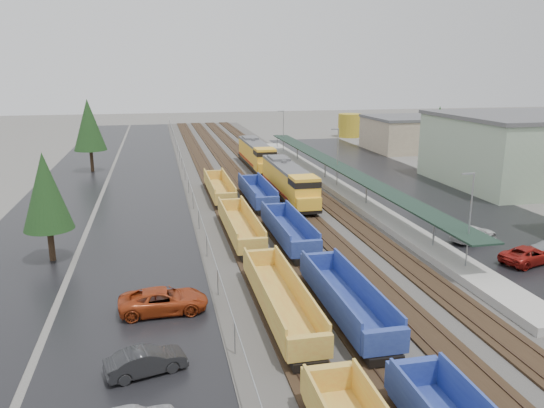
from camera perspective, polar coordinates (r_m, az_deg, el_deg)
The scene contains 20 objects.
ballast_strip at distance 76.76m, azimuth -2.22°, elevation 2.86°, with size 20.00×160.00×0.08m, color #302D2B.
trackbed at distance 76.74m, azimuth -2.22°, elevation 2.94°, with size 14.60×160.00×0.22m.
west_parking_lot at distance 75.66m, azimuth -13.48°, elevation 2.27°, with size 10.00×160.00×0.02m, color black.
west_road at distance 76.57m, azimuth -20.97°, elevation 1.85°, with size 9.00×160.00×0.02m, color black.
east_commuter_lot at distance 73.28m, azimuth 14.00°, elevation 1.86°, with size 16.00×100.00×0.02m, color black.
station_platform at distance 69.50m, azimuth 6.98°, elevation 2.12°, with size 3.00×80.00×8.00m.
chainlink_fence at distance 73.89m, azimuth -9.30°, elevation 3.46°, with size 0.08×160.04×2.02m.
distant_hills at distance 232.59m, azimuth 2.19°, elevation 10.58°, with size 301.00×140.00×25.20m.
tree_west_near at distance 45.96m, azimuth -23.17°, elevation 1.23°, with size 3.96×3.96×9.00m.
tree_west_far at distance 85.05m, azimuth -19.11°, elevation 8.04°, with size 4.84×4.84×11.00m.
tree_east at distance 83.44m, azimuth 17.46°, elevation 7.61°, with size 4.40×4.40×10.00m.
locomotive_lead at distance 63.08m, azimuth 1.83°, elevation 2.44°, with size 2.89×19.05×4.31m.
locomotive_trail at distance 83.27m, azimuth -1.70°, elevation 5.36°, with size 2.89×19.05×4.31m.
well_string_yellow at distance 34.17m, azimuth 0.84°, elevation -10.24°, with size 2.49×79.77×2.21m.
well_string_blue at distance 34.26m, azimuth 7.91°, elevation -10.26°, with size 2.60×72.90×2.30m.
storage_tank at distance 124.44m, azimuth 8.35°, elevation 8.36°, with size 5.29×5.29×5.29m, color #AD9222.
parked_car_west_b at distance 29.25m, azimuth -13.39°, elevation -16.15°, with size 4.15×1.45×1.37m, color black.
parked_car_west_c at distance 35.50m, azimuth -11.58°, elevation -10.15°, with size 5.69×2.63×1.58m, color #9B3413.
parked_car_east_b at distance 47.80m, azimuth 25.89°, elevation -4.97°, with size 5.10×2.35×1.42m, color maroon.
parked_car_east_c at distance 51.78m, azimuth 20.86°, elevation -3.03°, with size 4.87×1.98×1.41m, color silver.
Camera 1 is at (-13.09, -14.07, 15.35)m, focal length 35.00 mm.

